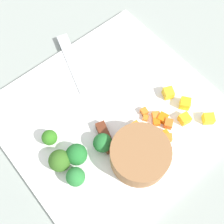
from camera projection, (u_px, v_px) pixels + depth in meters
ground_plane at (112, 117)px, 0.58m from camera, size 4.00×4.00×0.00m
cutting_board at (112, 115)px, 0.58m from camera, size 0.42×0.39×0.01m
prep_bowl at (140, 155)px, 0.51m from camera, size 0.11×0.11×0.05m
chef_knife at (93, 108)px, 0.57m from camera, size 0.11×0.30×0.02m
carrot_dice_0 at (163, 118)px, 0.56m from camera, size 0.02×0.02×0.01m
carrot_dice_1 at (165, 133)px, 0.55m from camera, size 0.01×0.01×0.01m
carrot_dice_2 at (144, 112)px, 0.57m from camera, size 0.01×0.02×0.01m
carrot_dice_3 at (146, 118)px, 0.56m from camera, size 0.02×0.01×0.01m
carrot_dice_4 at (136, 125)px, 0.56m from camera, size 0.02×0.02×0.01m
carrot_dice_5 at (156, 122)px, 0.56m from camera, size 0.02×0.02×0.01m
carrot_dice_6 at (156, 115)px, 0.56m from camera, size 0.02×0.02×0.01m
carrot_dice_7 at (168, 124)px, 0.55m from camera, size 0.02×0.02×0.02m
carrot_dice_8 at (168, 138)px, 0.54m from camera, size 0.02×0.02×0.01m
pepper_dice_0 at (185, 103)px, 0.57m from camera, size 0.03×0.03×0.02m
pepper_dice_1 at (208, 119)px, 0.56m from camera, size 0.03×0.03×0.02m
pepper_dice_2 at (185, 119)px, 0.56m from camera, size 0.02×0.02×0.02m
pepper_dice_3 at (168, 93)px, 0.58m from camera, size 0.03×0.03×0.02m
broccoli_floret_0 at (103, 143)px, 0.52m from camera, size 0.04×0.04×0.04m
broccoli_floret_1 at (77, 154)px, 0.52m from camera, size 0.04×0.04×0.04m
broccoli_floret_2 at (60, 161)px, 0.51m from camera, size 0.04×0.04×0.04m
broccoli_floret_3 at (50, 138)px, 0.53m from camera, size 0.03×0.03×0.03m
broccoli_floret_4 at (76, 177)px, 0.50m from camera, size 0.03×0.03×0.04m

